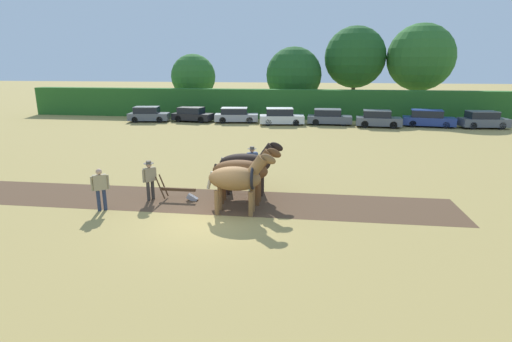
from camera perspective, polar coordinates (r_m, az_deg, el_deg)
name	(u,v)px	position (r m, az deg, el deg)	size (l,w,h in m)	color
ground_plane	(206,220)	(14.77, -7.17, -7.02)	(240.00, 240.00, 0.00)	#A88E4C
plowed_furrow_strip	(154,198)	(17.53, -14.40, -3.82)	(24.92, 3.13, 0.01)	brown
hedgerow	(280,104)	(42.82, 3.47, 9.54)	(55.63, 1.59, 3.03)	#286023
tree_far_left	(193,77)	(48.89, -8.94, 13.17)	(5.19, 5.19, 6.79)	#4C3823
tree_left	(294,75)	(47.52, 5.41, 13.48)	(6.37, 6.37, 7.57)	#4C3823
tree_center_left	(355,57)	(48.67, 13.97, 15.49)	(6.90, 6.90, 9.82)	brown
tree_center	(421,57)	(48.87, 22.46, 14.76)	(7.24, 7.24, 9.93)	brown
draft_horse_lead_left	(238,179)	(14.96, -2.64, -1.08)	(2.70, 1.00, 2.43)	brown
draft_horse_lead_right	(243,171)	(16.11, -1.88, 0.02)	(2.94, 0.98, 2.40)	brown
draft_horse_trail_left	(247,164)	(17.26, -1.23, 1.04)	(2.92, 0.98, 2.41)	black
plow	(181,192)	(17.02, -10.66, -3.03)	(1.74, 0.47, 1.13)	#4C331E
farmer_at_plow	(150,177)	(17.14, -14.96, -0.88)	(0.44, 0.55, 1.67)	#38332D
farmer_beside_team	(252,161)	(19.25, -0.56, 1.44)	(0.53, 0.47, 1.72)	#38332D
farmer_onlooker_left	(100,186)	(16.45, -21.36, -2.07)	(0.56, 0.45, 1.68)	#28334C
parked_car_far_left	(148,114)	(41.65, -15.13, 7.80)	(4.15, 2.33, 1.50)	#565B66
parked_car_left	(192,115)	(40.84, -9.06, 7.96)	(4.22, 2.38, 1.43)	black
parked_car_center_left	(236,115)	(39.69, -2.89, 7.94)	(4.40, 2.32, 1.46)	#9E9EA8
parked_car_center	(281,117)	(38.25, 3.59, 7.74)	(4.37, 2.37, 1.57)	silver
parked_car_center_right	(329,117)	(38.87, 10.35, 7.58)	(4.12, 1.85, 1.48)	#565B66
parked_car_right	(378,119)	(38.31, 17.02, 7.12)	(4.08, 2.03, 1.54)	#565B66
parked_car_far_right	(428,119)	(40.11, 23.36, 6.88)	(4.70, 2.37, 1.55)	navy
parked_car_end_right	(483,120)	(41.31, 29.68, 6.35)	(4.21, 2.19, 1.54)	#565B66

